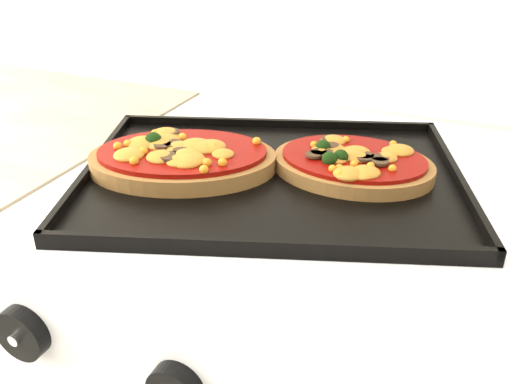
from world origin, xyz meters
The scene contains 5 objects.
control_panel centered at (0.02, 1.39, 0.85)m, with size 0.60×0.02×0.09m, color white.
knob_left centered at (-0.15, 1.37, 0.85)m, with size 0.06×0.06×0.02m, color black.
baking_tray centered at (-0.01, 1.68, 0.92)m, with size 0.48×0.36×0.02m, color black.
pizza_left centered at (-0.13, 1.65, 0.94)m, with size 0.25×0.17×0.04m, color brown, non-canonical shape.
pizza_right centered at (0.08, 1.73, 0.94)m, with size 0.21×0.16×0.03m, color brown, non-canonical shape.
Camera 1 is at (0.24, 1.06, 1.25)m, focal length 40.00 mm.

